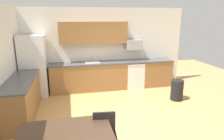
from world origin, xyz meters
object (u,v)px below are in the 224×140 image
object	(u,v)px
oven_range	(133,74)
chair_near_table	(105,134)
refrigerator	(34,66)
trash_bin	(177,90)
microwave	(133,45)
dining_table	(65,136)

from	to	relation	value
oven_range	chair_near_table	bearing A→B (deg)	-115.46
refrigerator	chair_near_table	bearing A→B (deg)	-65.41
refrigerator	oven_range	xyz separation A→B (m)	(3.24, 0.08, -0.48)
trash_bin	refrigerator	bearing A→B (deg)	162.32
microwave	dining_table	world-z (taller)	microwave
chair_near_table	trash_bin	world-z (taller)	chair_near_table
oven_range	dining_table	size ratio (longest dim) A/B	0.65
trash_bin	oven_range	bearing A→B (deg)	122.42
dining_table	chair_near_table	world-z (taller)	chair_near_table
refrigerator	trash_bin	bearing A→B (deg)	-17.68
chair_near_table	dining_table	bearing A→B (deg)	-164.97
dining_table	chair_near_table	size ratio (longest dim) A/B	1.65
refrigerator	microwave	world-z (taller)	refrigerator
dining_table	microwave	bearing A→B (deg)	58.74
chair_near_table	trash_bin	bearing A→B (deg)	39.59
oven_range	microwave	world-z (taller)	microwave
microwave	trash_bin	distance (m)	2.10
dining_table	chair_near_table	bearing A→B (deg)	15.03
microwave	chair_near_table	bearing A→B (deg)	-114.84
refrigerator	dining_table	world-z (taller)	refrigerator
oven_range	refrigerator	bearing A→B (deg)	-178.59
oven_range	trash_bin	size ratio (longest dim) A/B	1.52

